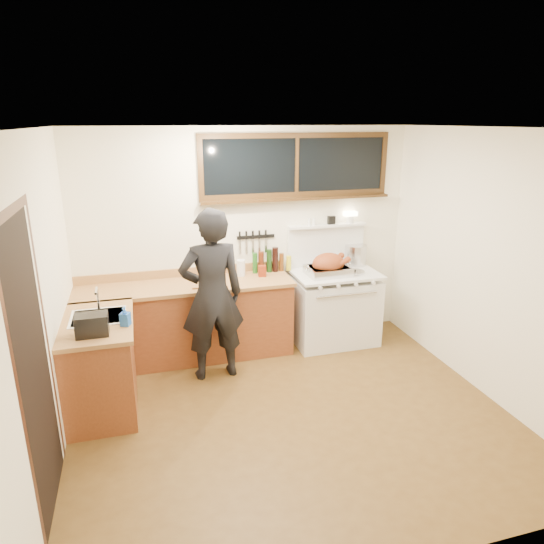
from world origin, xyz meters
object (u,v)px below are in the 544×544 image
object	(u,v)px
man	(212,295)
roast_turkey	(329,266)
cutting_board	(210,280)
vintage_stove	(333,305)

from	to	relation	value
man	roast_turkey	xyz separation A→B (m)	(1.46, 0.39, 0.08)
man	cutting_board	size ratio (longest dim) A/B	4.37
vintage_stove	cutting_board	bearing A→B (deg)	-177.97
cutting_board	roast_turkey	distance (m)	1.41
vintage_stove	roast_turkey	distance (m)	0.56
cutting_board	roast_turkey	xyz separation A→B (m)	(1.41, -0.02, 0.05)
vintage_stove	man	world-z (taller)	man
vintage_stove	roast_turkey	bearing A→B (deg)	-146.17
man	cutting_board	bearing A→B (deg)	83.93
roast_turkey	man	bearing A→B (deg)	-165.00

